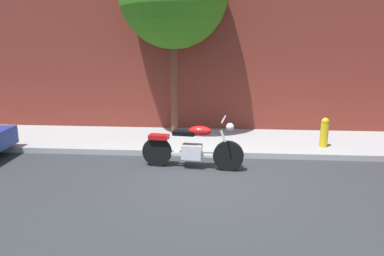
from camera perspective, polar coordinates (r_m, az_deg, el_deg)
name	(u,v)px	position (r m, az deg, el deg)	size (l,w,h in m)	color
ground_plane	(209,179)	(7.23, 2.83, -8.32)	(60.00, 60.00, 0.00)	#303335
sidewalk	(212,141)	(9.74, 3.32, -2.18)	(25.30, 2.53, 0.14)	#A5A5A5
building_facade	(215,9)	(10.97, 3.77, 19.00)	(25.30, 0.50, 7.53)	maroon
motorcycle	(192,148)	(7.69, -0.01, -3.25)	(2.28, 0.71, 1.16)	black
fire_hydrant	(324,135)	(9.48, 20.89, -1.06)	(0.20, 0.20, 0.91)	gold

